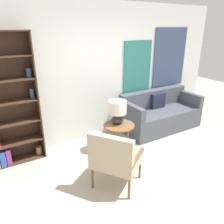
% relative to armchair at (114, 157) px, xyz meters
% --- Properties ---
extents(ground_plane, '(14.00, 14.00, 0.00)m').
position_rel_armchair_xyz_m(ground_plane, '(0.45, -0.37, -0.52)').
color(ground_plane, '#B2A899').
extents(wall_back, '(6.40, 0.08, 2.70)m').
position_rel_armchair_xyz_m(wall_back, '(0.51, 1.66, 0.84)').
color(wall_back, silver).
rests_on(wall_back, ground_plane).
extents(armchair, '(0.85, 0.86, 0.91)m').
position_rel_armchair_xyz_m(armchair, '(0.00, 0.00, 0.00)').
color(armchair, brown).
rests_on(armchair, ground_plane).
extents(couch, '(1.82, 0.81, 0.86)m').
position_rel_armchair_xyz_m(couch, '(1.99, 1.23, -0.19)').
color(couch, '#474C56').
rests_on(couch, ground_plane).
extents(side_table, '(0.57, 0.57, 0.56)m').
position_rel_armchair_xyz_m(side_table, '(0.60, 0.81, -0.01)').
color(side_table, brown).
rests_on(side_table, ground_plane).
extents(table_lamp, '(0.33, 0.33, 0.44)m').
position_rel_armchair_xyz_m(table_lamp, '(0.61, 0.88, 0.30)').
color(table_lamp, '#2D2D33').
rests_on(table_lamp, side_table).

